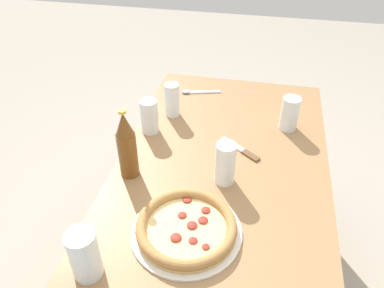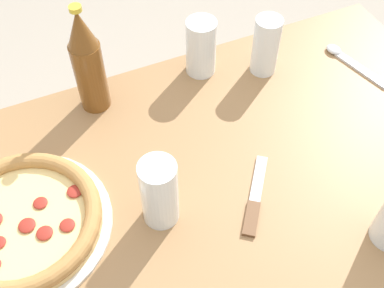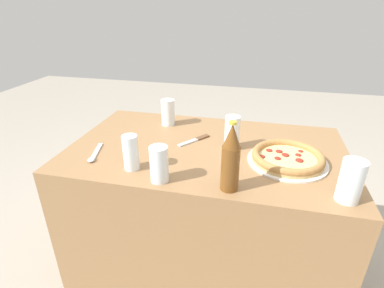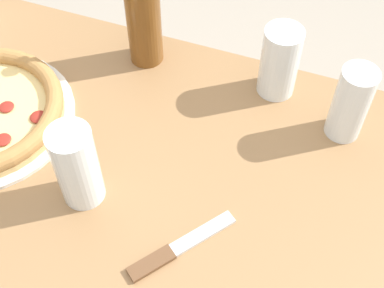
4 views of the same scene
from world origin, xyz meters
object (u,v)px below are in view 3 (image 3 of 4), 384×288
(pizza_veggie, at_px, (288,158))
(glass_iced_tea, at_px, (168,113))
(knife, at_px, (195,140))
(glass_cola, at_px, (350,183))
(beer_bottle, at_px, (231,158))
(spoon, at_px, (94,155))
(glass_water, at_px, (159,165))
(glass_orange_juice, at_px, (131,154))
(glass_lemonade, at_px, (232,134))

(pizza_veggie, height_order, glass_iced_tea, glass_iced_tea)
(glass_iced_tea, bearing_deg, knife, 138.16)
(glass_iced_tea, relative_size, knife, 0.87)
(knife, bearing_deg, glass_cola, 150.29)
(glass_iced_tea, bearing_deg, beer_bottle, 126.34)
(knife, distance_m, spoon, 0.48)
(glass_water, bearing_deg, glass_cola, -177.54)
(glass_iced_tea, height_order, spoon, glass_iced_tea)
(beer_bottle, relative_size, spoon, 1.42)
(pizza_veggie, distance_m, glass_cola, 0.30)
(glass_cola, relative_size, glass_orange_juice, 1.05)
(knife, bearing_deg, glass_orange_juice, 58.87)
(glass_orange_juice, height_order, spoon, glass_orange_juice)
(glass_orange_juice, bearing_deg, glass_iced_tea, -90.36)
(glass_lemonade, height_order, glass_water, glass_lemonade)
(glass_lemonade, relative_size, glass_iced_tea, 1.11)
(pizza_veggie, xyz_separation_m, glass_orange_juice, (0.62, 0.20, 0.05))
(pizza_veggie, xyz_separation_m, beer_bottle, (0.22, 0.25, 0.10))
(pizza_veggie, bearing_deg, glass_water, 28.09)
(glass_water, bearing_deg, pizza_veggie, -151.91)
(glass_lemonade, xyz_separation_m, glass_iced_tea, (0.37, -0.21, -0.00))
(glass_cola, xyz_separation_m, beer_bottle, (0.40, 0.02, 0.06))
(glass_orange_juice, xyz_separation_m, glass_iced_tea, (-0.00, -0.49, -0.00))
(glass_cola, relative_size, glass_water, 1.08)
(glass_orange_juice, bearing_deg, glass_lemonade, -143.36)
(glass_iced_tea, xyz_separation_m, beer_bottle, (-0.40, 0.54, 0.06))
(glass_lemonade, height_order, knife, glass_lemonade)
(glass_orange_juice, distance_m, glass_iced_tea, 0.49)
(knife, bearing_deg, glass_iced_tea, -41.84)
(glass_lemonade, distance_m, glass_water, 0.41)
(glass_iced_tea, bearing_deg, glass_orange_juice, 89.64)
(glass_iced_tea, xyz_separation_m, spoon, (0.21, 0.43, -0.06))
(glass_iced_tea, relative_size, beer_bottle, 0.54)
(glass_orange_juice, height_order, glass_iced_tea, glass_orange_juice)
(glass_orange_juice, xyz_separation_m, spoon, (0.21, -0.06, -0.06))
(glass_water, bearing_deg, glass_lemonade, -124.93)
(glass_water, height_order, glass_iced_tea, same)
(glass_water, distance_m, spoon, 0.37)
(beer_bottle, bearing_deg, glass_orange_juice, -7.55)
(pizza_veggie, distance_m, spoon, 0.84)
(spoon, bearing_deg, glass_lemonade, -159.32)
(pizza_veggie, bearing_deg, glass_orange_juice, 17.76)
(glass_lemonade, bearing_deg, glass_iced_tea, -29.79)
(glass_orange_juice, relative_size, beer_bottle, 0.55)
(pizza_veggie, height_order, knife, pizza_veggie)
(beer_bottle, bearing_deg, spoon, -10.46)
(knife, bearing_deg, beer_bottle, 119.32)
(pizza_veggie, distance_m, glass_lemonade, 0.26)
(glass_water, distance_m, knife, 0.39)
(knife, bearing_deg, glass_lemonade, 166.91)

